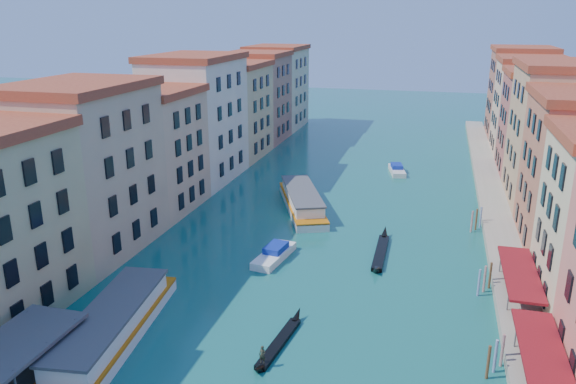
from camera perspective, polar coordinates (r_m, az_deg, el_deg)
name	(u,v)px	position (r m, az deg, el deg)	size (l,w,h in m)	color
left_bank_palazzos	(180,130)	(90.59, -10.92, 6.20)	(12.80, 128.40, 21.00)	#C7B28F
right_bank_palazzos	(566,151)	(83.57, 26.39, 3.76)	(12.80, 128.40, 21.00)	#A04F42
quay	(495,211)	(84.78, 20.26, -1.83)	(4.00, 140.00, 1.00)	gray
restaurant_awnings	(547,368)	(45.89, 24.80, -15.90)	(3.20, 44.55, 3.12)	maroon
mooring_poles_right	(493,339)	(51.18, 20.07, -13.85)	(1.44, 54.24, 3.20)	#512E1B
vaporetto_near	(111,327)	(51.96, -17.50, -12.98)	(7.21, 20.85, 3.04)	white
vaporetto_far	(302,200)	(81.64, 1.43, -0.85)	(11.45, 19.46, 2.86)	silver
gondola_fore	(279,341)	(49.72, -0.94, -14.93)	(2.02, 10.59, 2.11)	black
gondola_far	(381,251)	(67.73, 9.41, -5.89)	(1.39, 13.15, 1.86)	black
motorboat_mid	(274,254)	(65.40, -1.39, -6.30)	(3.49, 7.93, 1.59)	white
motorboat_far	(397,170)	(102.45, 11.00, 2.25)	(3.77, 7.52, 1.49)	silver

